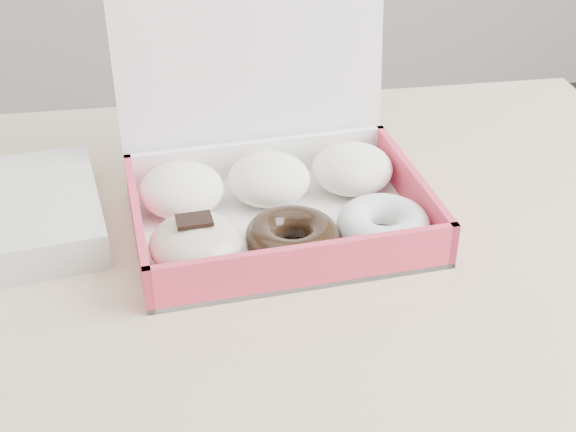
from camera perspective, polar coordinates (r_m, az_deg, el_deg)
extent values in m
cube|color=#CFB188|center=(0.72, -12.25, -7.20)|extent=(1.20, 0.80, 0.04)
cylinder|color=#CFB188|center=(1.32, 14.89, -7.51)|extent=(0.05, 0.05, 0.71)
cube|color=white|center=(0.79, -0.57, -0.73)|extent=(0.30, 0.23, 0.01)
cube|color=#E23954|center=(0.70, 1.33, -3.69)|extent=(0.28, 0.03, 0.05)
cube|color=white|center=(0.86, -2.12, 3.96)|extent=(0.28, 0.03, 0.05)
cube|color=#E23954|center=(0.76, -10.62, -0.80)|extent=(0.03, 0.21, 0.05)
cube|color=#E23954|center=(0.81, 8.81, 1.77)|extent=(0.03, 0.21, 0.05)
cube|color=white|center=(0.84, -2.53, 9.35)|extent=(0.28, 0.05, 0.20)
ellipsoid|color=white|center=(0.80, -7.58, 1.86)|extent=(0.09, 0.09, 0.05)
ellipsoid|color=white|center=(0.81, -1.38, 2.65)|extent=(0.09, 0.09, 0.05)
ellipsoid|color=white|center=(0.83, 4.59, 3.38)|extent=(0.09, 0.09, 0.05)
ellipsoid|color=beige|center=(0.72, -6.56, -1.99)|extent=(0.09, 0.09, 0.05)
cube|color=black|center=(0.70, -6.69, -0.29)|extent=(0.03, 0.03, 0.00)
torus|color=black|center=(0.74, 0.30, -1.57)|extent=(0.10, 0.10, 0.03)
torus|color=white|center=(0.76, 6.80, -0.65)|extent=(0.10, 0.10, 0.03)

